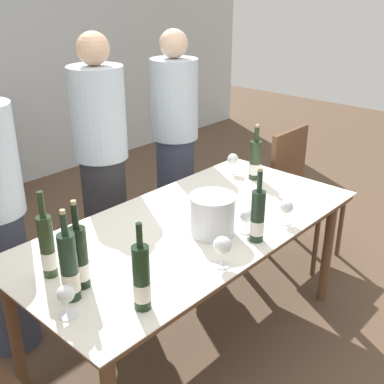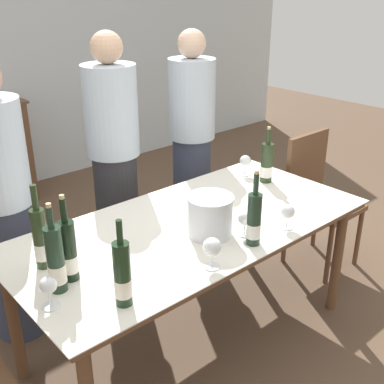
{
  "view_description": "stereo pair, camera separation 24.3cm",
  "coord_description": "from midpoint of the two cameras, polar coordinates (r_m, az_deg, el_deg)",
  "views": [
    {
      "loc": [
        -1.65,
        -1.5,
        1.92
      ],
      "look_at": [
        0.0,
        0.0,
        0.94
      ],
      "focal_mm": 45.0,
      "sensor_mm": 36.0,
      "label": 1
    },
    {
      "loc": [
        -1.47,
        -1.67,
        1.92
      ],
      "look_at": [
        0.0,
        0.0,
        0.94
      ],
      "focal_mm": 45.0,
      "sensor_mm": 36.0,
      "label": 2
    }
  ],
  "objects": [
    {
      "name": "wine_bottle_1",
      "position": [
        2.04,
        -11.17,
        -7.08
      ],
      "size": [
        0.07,
        0.07,
        0.39
      ],
      "color": "black",
      "rests_on": "dining_table"
    },
    {
      "name": "ground_plane",
      "position": [
        2.94,
        2.48,
        -17.03
      ],
      "size": [
        12.0,
        12.0,
        0.0
      ],
      "primitive_type": "plane",
      "color": "brown"
    },
    {
      "name": "wine_bottle_2",
      "position": [
        3.04,
        11.13,
        3.29
      ],
      "size": [
        0.08,
        0.08,
        0.36
      ],
      "color": "#28381E",
      "rests_on": "dining_table"
    },
    {
      "name": "dining_table",
      "position": [
        2.54,
        2.75,
        -5.2
      ],
      "size": [
        1.92,
        0.92,
        0.76
      ],
      "color": "brown",
      "rests_on": "ground_plane"
    },
    {
      "name": "wine_glass_4",
      "position": [
        3.13,
        8.55,
        3.52
      ],
      "size": [
        0.07,
        0.07,
        0.13
      ],
      "color": "white",
      "rests_on": "dining_table"
    },
    {
      "name": "wine_glass_0",
      "position": [
        1.91,
        -13.14,
        -11.02
      ],
      "size": [
        0.07,
        0.07,
        0.13
      ],
      "color": "white",
      "rests_on": "dining_table"
    },
    {
      "name": "wine_glass_1",
      "position": [
        2.5,
        14.02,
        -2.43
      ],
      "size": [
        0.07,
        0.07,
        0.13
      ],
      "color": "white",
      "rests_on": "dining_table"
    },
    {
      "name": "person_guest_left",
      "position": [
        3.08,
        -6.94,
        3.0
      ],
      "size": [
        0.33,
        0.33,
        1.66
      ],
      "color": "#2D2D33",
      "rests_on": "ground_plane"
    },
    {
      "name": "wine_glass_3",
      "position": [
        2.11,
        5.73,
        -6.69
      ],
      "size": [
        0.08,
        0.08,
        0.15
      ],
      "color": "white",
      "rests_on": "dining_table"
    },
    {
      "name": "wine_glass_2",
      "position": [
        2.39,
        9.2,
        -3.27
      ],
      "size": [
        0.07,
        0.07,
        0.13
      ],
      "color": "white",
      "rests_on": "dining_table"
    },
    {
      "name": "ice_bucket",
      "position": [
        2.36,
        5.11,
        -2.78
      ],
      "size": [
        0.23,
        0.23,
        0.21
      ],
      "color": "silver",
      "rests_on": "dining_table"
    },
    {
      "name": "person_guest_right",
      "position": [
        3.51,
        1.96,
        5.45
      ],
      "size": [
        0.33,
        0.33,
        1.63
      ],
      "color": "#383F56",
      "rests_on": "ground_plane"
    },
    {
      "name": "chair_right_end",
      "position": [
        3.55,
        16.41,
        -0.01
      ],
      "size": [
        0.42,
        0.42,
        0.95
      ],
      "color": "brown",
      "rests_on": "ground_plane"
    },
    {
      "name": "person_host",
      "position": [
        2.72,
        -19.17,
        -1.95
      ],
      "size": [
        0.33,
        0.33,
        1.6
      ],
      "color": "#383F56",
      "rests_on": "ground_plane"
    },
    {
      "name": "wine_bottle_3",
      "position": [
        1.98,
        -12.47,
        -8.11
      ],
      "size": [
        0.07,
        0.07,
        0.39
      ],
      "color": "#1E3323",
      "rests_on": "dining_table"
    },
    {
      "name": "wine_bottle_4",
      "position": [
        1.86,
        -4.52,
        -9.98
      ],
      "size": [
        0.07,
        0.07,
        0.37
      ],
      "color": "black",
      "rests_on": "dining_table"
    },
    {
      "name": "wine_bottle_0",
      "position": [
        2.3,
        10.38,
        -3.39
      ],
      "size": [
        0.07,
        0.07,
        0.38
      ],
      "color": "#1E3323",
      "rests_on": "dining_table"
    },
    {
      "name": "wine_bottle_5",
      "position": [
        2.15,
        -14.47,
        -5.52
      ],
      "size": [
        0.06,
        0.06,
        0.39
      ],
      "color": "#28381E",
      "rests_on": "dining_table"
    }
  ]
}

